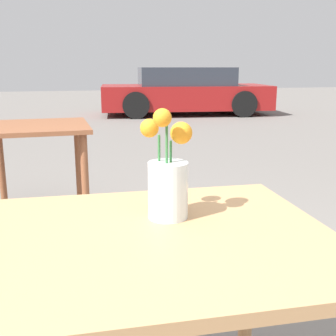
{
  "coord_description": "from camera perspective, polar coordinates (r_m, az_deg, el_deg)",
  "views": [
    {
      "loc": [
        -0.19,
        -0.95,
        1.14
      ],
      "look_at": [
        0.09,
        0.11,
        0.88
      ],
      "focal_mm": 45.0,
      "sensor_mm": 36.0,
      "label": 1
    }
  ],
  "objects": [
    {
      "name": "flower_vase",
      "position": [
        1.13,
        -0.01,
        -2.17
      ],
      "size": [
        0.13,
        0.13,
        0.3
      ],
      "color": "silver",
      "rests_on": "table_front"
    },
    {
      "name": "table_back",
      "position": [
        3.1,
        -17.16,
        3.12
      ],
      "size": [
        0.72,
        0.73,
        0.75
      ],
      "color": "brown",
      "rests_on": "ground_plane"
    },
    {
      "name": "table_front",
      "position": [
        1.09,
        -3.1,
        -14.29
      ],
      "size": [
        0.97,
        0.79,
        0.74
      ],
      "color": "tan",
      "rests_on": "ground_plane"
    },
    {
      "name": "parked_car",
      "position": [
        10.38,
        2.33,
        10.28
      ],
      "size": [
        4.17,
        2.13,
        1.12
      ],
      "color": "maroon",
      "rests_on": "ground_plane"
    }
  ]
}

